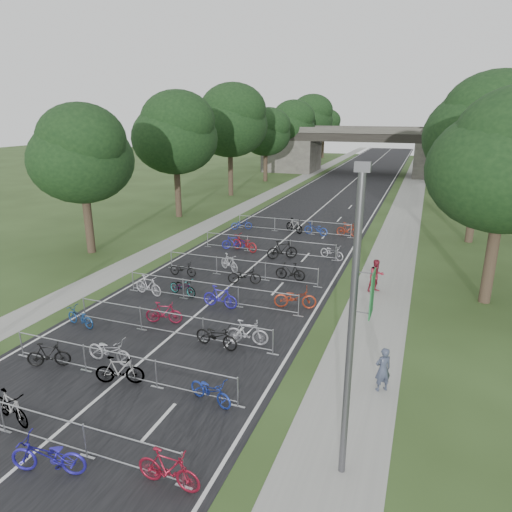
# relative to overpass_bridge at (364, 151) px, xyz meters

# --- Properties ---
(ground) EXTENTS (200.00, 200.00, 0.00)m
(ground) POSITION_rel_overpass_bridge_xyz_m (0.00, -65.00, -3.53)
(ground) COLOR #2E421C
(ground) RESTS_ON ground
(road) EXTENTS (11.00, 140.00, 0.01)m
(road) POSITION_rel_overpass_bridge_xyz_m (0.00, -15.00, -3.53)
(road) COLOR black
(road) RESTS_ON ground
(sidewalk_right) EXTENTS (3.00, 140.00, 0.01)m
(sidewalk_right) POSITION_rel_overpass_bridge_xyz_m (8.00, -15.00, -3.53)
(sidewalk_right) COLOR gray
(sidewalk_right) RESTS_ON ground
(sidewalk_left) EXTENTS (2.00, 140.00, 0.01)m
(sidewalk_left) POSITION_rel_overpass_bridge_xyz_m (-7.50, -15.00, -3.53)
(sidewalk_left) COLOR gray
(sidewalk_left) RESTS_ON ground
(lane_markings) EXTENTS (0.12, 140.00, 0.00)m
(lane_markings) POSITION_rel_overpass_bridge_xyz_m (0.00, -15.00, -3.53)
(lane_markings) COLOR silver
(lane_markings) RESTS_ON ground
(overpass_bridge) EXTENTS (31.00, 8.00, 7.05)m
(overpass_bridge) POSITION_rel_overpass_bridge_xyz_m (0.00, 0.00, 0.00)
(overpass_bridge) COLOR #403E39
(overpass_bridge) RESTS_ON ground
(lamppost) EXTENTS (0.61, 0.65, 8.21)m
(lamppost) POSITION_rel_overpass_bridge_xyz_m (8.33, -63.00, 0.75)
(lamppost) COLOR #4C4C51
(lamppost) RESTS_ON ground
(tree_left_0) EXTENTS (6.72, 6.72, 10.25)m
(tree_left_0) POSITION_rel_overpass_bridge_xyz_m (-11.39, -49.07, 2.96)
(tree_left_0) COLOR #33261C
(tree_left_0) RESTS_ON ground
(tree_right_0) EXTENTS (7.17, 7.17, 10.93)m
(tree_right_0) POSITION_rel_overpass_bridge_xyz_m (13.11, -49.07, 3.39)
(tree_right_0) COLOR #33261C
(tree_right_0) RESTS_ON ground
(tree_left_1) EXTENTS (7.56, 7.56, 11.53)m
(tree_left_1) POSITION_rel_overpass_bridge_xyz_m (-11.39, -37.07, 3.77)
(tree_left_1) COLOR #33261C
(tree_left_1) RESTS_ON ground
(tree_right_1) EXTENTS (8.18, 8.18, 12.47)m
(tree_right_1) POSITION_rel_overpass_bridge_xyz_m (13.11, -37.07, 4.37)
(tree_right_1) COLOR #33261C
(tree_right_1) RESTS_ON ground
(tree_left_2) EXTENTS (8.40, 8.40, 12.81)m
(tree_left_2) POSITION_rel_overpass_bridge_xyz_m (-11.39, -25.07, 4.58)
(tree_left_2) COLOR #33261C
(tree_left_2) RESTS_ON ground
(tree_right_2) EXTENTS (6.16, 6.16, 9.39)m
(tree_right_2) POSITION_rel_overpass_bridge_xyz_m (13.11, -25.07, 2.41)
(tree_right_2) COLOR #33261C
(tree_right_2) RESTS_ON ground
(tree_left_3) EXTENTS (6.72, 6.72, 10.25)m
(tree_left_3) POSITION_rel_overpass_bridge_xyz_m (-11.39, -13.07, 2.96)
(tree_left_3) COLOR #33261C
(tree_left_3) RESTS_ON ground
(tree_right_3) EXTENTS (7.17, 7.17, 10.93)m
(tree_right_3) POSITION_rel_overpass_bridge_xyz_m (13.11, -13.07, 3.39)
(tree_right_3) COLOR #33261C
(tree_right_3) RESTS_ON ground
(tree_left_4) EXTENTS (7.56, 7.56, 11.53)m
(tree_left_4) POSITION_rel_overpass_bridge_xyz_m (-11.39, -1.07, 3.77)
(tree_left_4) COLOR #33261C
(tree_left_4) RESTS_ON ground
(tree_right_4) EXTENTS (8.18, 8.18, 12.47)m
(tree_right_4) POSITION_rel_overpass_bridge_xyz_m (13.11, -1.07, 4.37)
(tree_right_4) COLOR #33261C
(tree_right_4) RESTS_ON ground
(tree_left_5) EXTENTS (8.40, 8.40, 12.81)m
(tree_left_5) POSITION_rel_overpass_bridge_xyz_m (-11.39, 10.93, 4.58)
(tree_left_5) COLOR #33261C
(tree_left_5) RESTS_ON ground
(tree_right_5) EXTENTS (6.16, 6.16, 9.39)m
(tree_right_5) POSITION_rel_overpass_bridge_xyz_m (13.11, 10.93, 2.41)
(tree_right_5) COLOR #33261C
(tree_right_5) RESTS_ON ground
(tree_left_6) EXTENTS (6.72, 6.72, 10.25)m
(tree_left_6) POSITION_rel_overpass_bridge_xyz_m (-11.39, 22.93, 2.96)
(tree_left_6) COLOR #33261C
(tree_left_6) RESTS_ON ground
(tree_right_6) EXTENTS (7.17, 7.17, 10.93)m
(tree_right_6) POSITION_rel_overpass_bridge_xyz_m (13.11, 22.93, 3.39)
(tree_right_6) COLOR #33261C
(tree_right_6) RESTS_ON ground
(barrier_row_0) EXTENTS (9.70, 0.08, 1.10)m
(barrier_row_0) POSITION_rel_overpass_bridge_xyz_m (0.00, -65.00, -2.99)
(barrier_row_0) COLOR #A1A3A9
(barrier_row_0) RESTS_ON ground
(barrier_row_1) EXTENTS (9.70, 0.08, 1.10)m
(barrier_row_1) POSITION_rel_overpass_bridge_xyz_m (0.00, -61.40, -2.99)
(barrier_row_1) COLOR #A1A3A9
(barrier_row_1) RESTS_ON ground
(barrier_row_2) EXTENTS (9.70, 0.08, 1.10)m
(barrier_row_2) POSITION_rel_overpass_bridge_xyz_m (0.00, -57.80, -2.99)
(barrier_row_2) COLOR #A1A3A9
(barrier_row_2) RESTS_ON ground
(barrier_row_3) EXTENTS (9.70, 0.08, 1.10)m
(barrier_row_3) POSITION_rel_overpass_bridge_xyz_m (0.00, -54.00, -2.99)
(barrier_row_3) COLOR #A1A3A9
(barrier_row_3) RESTS_ON ground
(barrier_row_4) EXTENTS (9.70, 0.08, 1.10)m
(barrier_row_4) POSITION_rel_overpass_bridge_xyz_m (0.00, -50.00, -2.99)
(barrier_row_4) COLOR #A1A3A9
(barrier_row_4) RESTS_ON ground
(barrier_row_5) EXTENTS (9.70, 0.08, 1.10)m
(barrier_row_5) POSITION_rel_overpass_bridge_xyz_m (0.00, -45.00, -2.99)
(barrier_row_5) COLOR #A1A3A9
(barrier_row_5) RESTS_ON ground
(barrier_row_6) EXTENTS (9.70, 0.08, 1.10)m
(barrier_row_6) POSITION_rel_overpass_bridge_xyz_m (0.00, -39.00, -2.99)
(barrier_row_6) COLOR #A1A3A9
(barrier_row_6) RESTS_ON ground
(bike_1) EXTENTS (1.83, 0.91, 1.06)m
(bike_1) POSITION_rel_overpass_bridge_xyz_m (-1.65, -64.56, -3.01)
(bike_1) COLOR #A1A3A9
(bike_1) RESTS_ON ground
(bike_2) EXTENTS (2.21, 1.23, 1.10)m
(bike_2) POSITION_rel_overpass_bridge_xyz_m (1.01, -65.83, -2.98)
(bike_2) COLOR #241C9C
(bike_2) RESTS_ON ground
(bike_3) EXTENTS (1.85, 0.56, 1.11)m
(bike_3) POSITION_rel_overpass_bridge_xyz_m (4.24, -65.11, -2.98)
(bike_3) COLOR maroon
(bike_3) RESTS_ON ground
(bike_4) EXTENTS (1.67, 1.09, 0.98)m
(bike_4) POSITION_rel_overpass_bridge_xyz_m (-3.05, -61.61, -3.04)
(bike_4) COLOR black
(bike_4) RESTS_ON ground
(bike_5) EXTENTS (2.03, 0.78, 1.05)m
(bike_5) POSITION_rel_overpass_bridge_xyz_m (-1.04, -60.60, -3.01)
(bike_5) COLOR #A1A1A8
(bike_5) RESTS_ON ground
(bike_6) EXTENTS (1.83, 1.03, 1.06)m
(bike_6) POSITION_rel_overpass_bridge_xyz_m (0.17, -61.62, -3.00)
(bike_6) COLOR #A1A3A9
(bike_6) RESTS_ON ground
(bike_7) EXTENTS (1.85, 1.07, 0.92)m
(bike_7) POSITION_rel_overpass_bridge_xyz_m (3.68, -61.51, -3.07)
(bike_7) COLOR navy
(bike_7) RESTS_ON ground
(bike_8) EXTENTS (1.78, 0.93, 0.89)m
(bike_8) POSITION_rel_overpass_bridge_xyz_m (-4.30, -58.46, -3.09)
(bike_8) COLOR navy
(bike_8) RESTS_ON ground
(bike_9) EXTENTS (1.78, 0.90, 1.03)m
(bike_9) POSITION_rel_overpass_bridge_xyz_m (-0.94, -56.86, -3.02)
(bike_9) COLOR maroon
(bike_9) RESTS_ON ground
(bike_10) EXTENTS (2.04, 0.94, 1.03)m
(bike_10) POSITION_rel_overpass_bridge_xyz_m (2.25, -58.04, -3.02)
(bike_10) COLOR black
(bike_10) RESTS_ON ground
(bike_11) EXTENTS (1.87, 0.79, 1.09)m
(bike_11) POSITION_rel_overpass_bridge_xyz_m (3.34, -57.39, -2.99)
(bike_11) COLOR #9B9BA2
(bike_11) RESTS_ON ground
(bike_12) EXTENTS (1.82, 0.80, 1.06)m
(bike_12) POSITION_rel_overpass_bridge_xyz_m (-3.51, -54.21, -3.01)
(bike_12) COLOR #A5A5AD
(bike_12) RESTS_ON ground
(bike_13) EXTENTS (1.87, 1.03, 0.93)m
(bike_13) POSITION_rel_overpass_bridge_xyz_m (-1.78, -53.63, -3.07)
(bike_13) COLOR #A1A3A9
(bike_13) RESTS_ON ground
(bike_14) EXTENTS (1.87, 0.59, 1.11)m
(bike_14) POSITION_rel_overpass_bridge_xyz_m (0.71, -54.36, -2.98)
(bike_14) COLOR #241C9D
(bike_14) RESTS_ON ground
(bike_15) EXTENTS (2.19, 1.22, 1.09)m
(bike_15) POSITION_rel_overpass_bridge_xyz_m (4.19, -53.13, -2.99)
(bike_15) COLOR #9A2D16
(bike_15) RESTS_ON ground
(bike_16) EXTENTS (1.69, 0.61, 0.89)m
(bike_16) POSITION_rel_overpass_bridge_xyz_m (-3.23, -51.02, -3.09)
(bike_16) COLOR black
(bike_16) RESTS_ON ground
(bike_17) EXTENTS (1.74, 1.35, 1.05)m
(bike_17) POSITION_rel_overpass_bridge_xyz_m (-1.05, -49.23, -3.01)
(bike_17) COLOR #AAAAB2
(bike_17) RESTS_ON ground
(bike_18) EXTENTS (1.98, 1.16, 0.98)m
(bike_18) POSITION_rel_overpass_bridge_xyz_m (0.62, -50.92, -3.04)
(bike_18) COLOR black
(bike_18) RESTS_ON ground
(bike_19) EXTENTS (1.78, 0.52, 1.06)m
(bike_19) POSITION_rel_overpass_bridge_xyz_m (2.86, -49.47, -3.00)
(bike_19) COLOR black
(bike_19) RESTS_ON ground
(bike_20) EXTENTS (1.69, 1.09, 0.99)m
(bike_20) POSITION_rel_overpass_bridge_xyz_m (-2.66, -44.86, -3.04)
(bike_20) COLOR navy
(bike_20) RESTS_ON ground
(bike_21) EXTENTS (2.29, 1.44, 1.14)m
(bike_21) POSITION_rel_overpass_bridge_xyz_m (-1.74, -45.06, -2.97)
(bike_21) COLOR maroon
(bike_21) RESTS_ON ground
(bike_22) EXTENTS (2.05, 1.50, 1.22)m
(bike_22) POSITION_rel_overpass_bridge_xyz_m (1.23, -45.82, -2.92)
(bike_22) COLOR black
(bike_22) RESTS_ON ground
(bike_23) EXTENTS (1.91, 1.34, 0.95)m
(bike_23) POSITION_rel_overpass_bridge_xyz_m (4.30, -44.73, -3.06)
(bike_23) COLOR #AFAEB6
(bike_23) RESTS_ON ground
(bike_24) EXTENTS (1.80, 1.32, 0.90)m
(bike_24) POSITION_rel_overpass_bridge_xyz_m (-4.23, -39.50, -3.08)
(bike_24) COLOR navy
(bike_24) RESTS_ON ground
(bike_25) EXTENTS (1.89, 1.46, 1.14)m
(bike_25) POSITION_rel_overpass_bridge_xyz_m (0.10, -38.97, -2.96)
(bike_25) COLOR #A1A3A9
(bike_25) RESTS_ON ground
(bike_26) EXTENTS (2.07, 1.07, 1.03)m
(bike_26) POSITION_rel_overpass_bridge_xyz_m (1.89, -39.15, -3.02)
(bike_26) COLOR navy
(bike_26) RESTS_ON ground
(bike_27) EXTENTS (1.81, 0.59, 1.07)m
(bike_27) POSITION_rel_overpass_bridge_xyz_m (4.30, -38.63, -3.00)
(bike_27) COLOR maroon
(bike_27) RESTS_ON ground
(pedestrian_a) EXTENTS (0.71, 0.66, 1.63)m
(pedestrian_a) POSITION_rel_overpass_bridge_xyz_m (8.90, -58.80, -2.72)
(pedestrian_a) COLOR #373E52
(pedestrian_a) RESTS_ON ground
(pedestrian_b) EXTENTS (1.10, 1.05, 1.78)m
(pedestrian_b) POSITION_rel_overpass_bridge_xyz_m (7.64, -49.53, -2.64)
(pedestrian_b) COLOR maroon
(pedestrian_b) RESTS_ON ground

